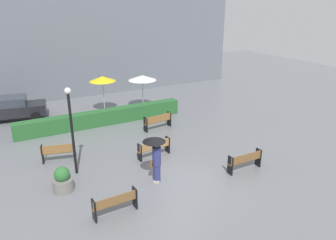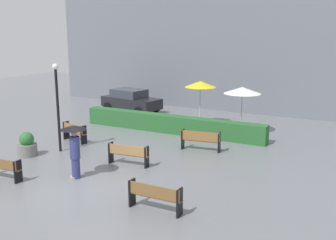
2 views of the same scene
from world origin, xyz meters
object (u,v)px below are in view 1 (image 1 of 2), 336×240
Objects in this scene: planter_pot at (63,181)px; lamp_post at (71,123)px; patio_umbrella_yellow at (103,79)px; bench_near_right at (245,160)px; bench_back_row at (158,121)px; bench_far_left at (58,151)px; parked_car at (12,108)px; bench_mid_center at (154,147)px; bench_near_left at (115,203)px; patio_umbrella_white at (142,78)px; pedestrian_with_umbrella at (156,153)px.

planter_pot is 2.50m from lamp_post.
patio_umbrella_yellow reaches higher than planter_pot.
bench_near_right is 11.77m from patio_umbrella_yellow.
lamp_post reaches higher than bench_near_right.
bench_back_row reaches higher than bench_near_right.
bench_far_left is 0.40× the size of lamp_post.
bench_mid_center is at bearing -57.76° from parked_car.
bench_near_right is 0.41× the size of parked_car.
parked_car is at bearing 102.48° from lamp_post.
bench_far_left is (-7.54, 5.05, 0.02)m from bench_near_right.
lamp_post reaches higher than parked_car.
patio_umbrella_yellow is 6.30m from parked_car.
bench_near_right is at bearing -16.07° from planter_pot.
bench_mid_center is 4.53m from bench_near_right.
bench_near_left is 13.33m from parked_car.
lamp_post is (0.49, -1.56, 1.94)m from bench_far_left.
bench_near_left is at bearing -177.19° from bench_near_right.
bench_near_left is at bearing -78.86° from bench_far_left.
bench_mid_center is 0.41× the size of parked_car.
bench_back_row is 0.75× the size of patio_umbrella_white.
lamp_post is (-0.57, 3.81, 1.98)m from bench_near_left.
bench_back_row is 6.47m from bench_far_left.
bench_near_right is at bearing -73.80° from patio_umbrella_yellow.
lamp_post is at bearing 153.68° from bench_near_right.
bench_back_row is 8.67m from bench_near_left.
parked_car is at bearing 141.92° from bench_back_row.
lamp_post is 0.92× the size of parked_car.
bench_near_left is 1.08× the size of bench_far_left.
bench_near_right is 0.68× the size of patio_umbrella_yellow.
patio_umbrella_yellow reaches higher than bench_mid_center.
lamp_post reaches higher than planter_pot.
parked_car is at bearing 125.52° from bench_near_right.
bench_near_left is 1.59× the size of planter_pot.
pedestrian_with_umbrella is at bearing -16.88° from planter_pot.
bench_near_right is 4.33m from pedestrian_with_umbrella.
bench_far_left is 7.86m from parked_car.
planter_pot is at bearing 163.93° from bench_near_right.
lamp_post reaches higher than patio_umbrella_white.
bench_near_right is 1.04× the size of bench_near_left.
planter_pot is (-0.34, -2.78, -0.08)m from bench_far_left.
lamp_post is 1.59× the size of patio_umbrella_white.
bench_back_row reaches higher than bench_mid_center.
patio_umbrella_yellow reaches higher than parked_car.
patio_umbrella_white is 9.00m from parked_car.
patio_umbrella_white reaches higher than bench_mid_center.
bench_near_right is 8.20m from planter_pot.
bench_near_right is 9.08m from bench_far_left.
bench_near_left is 0.68× the size of patio_umbrella_white.
bench_back_row is at bearing -66.43° from patio_umbrella_yellow.
patio_umbrella_yellow is (4.30, 6.09, 1.93)m from bench_far_left.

